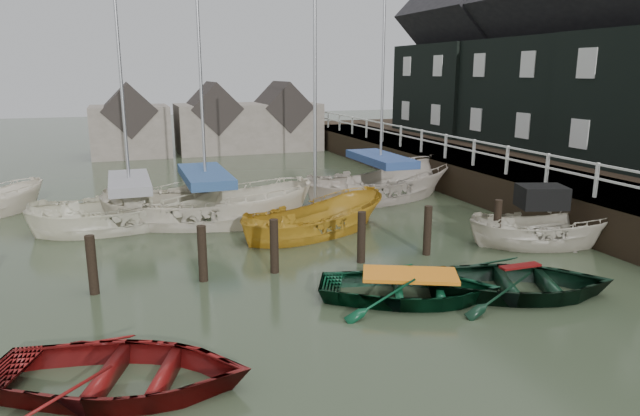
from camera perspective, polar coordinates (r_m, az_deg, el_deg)
name	(u,v)px	position (r m, az deg, el deg)	size (l,w,h in m)	color
ground	(365,311)	(12.44, 4.56, -10.26)	(120.00, 120.00, 0.00)	#2C3824
pier	(474,175)	(25.19, 15.15, 3.22)	(3.04, 32.00, 2.70)	black
land_strip	(576,183)	(28.78, 24.19, 2.30)	(14.00, 38.00, 1.50)	black
quay_houses	(614,55)	(27.40, 27.31, 13.47)	(6.52, 28.14, 10.01)	black
mooring_pilings	(278,253)	(14.56, -4.26, -4.55)	(13.72, 0.22, 1.80)	black
far_sheds	(210,123)	(36.93, -10.90, 8.38)	(14.00, 4.08, 4.39)	#665B51
rowboat_red	(122,389)	(10.18, -19.15, -16.76)	(3.01, 4.21, 0.87)	#5C0D0D
rowboat_green	(409,299)	(13.17, 8.90, -9.01)	(2.88, 4.03, 0.84)	#08331D
rowboat_dkgreen	(518,294)	(14.04, 19.16, -8.16)	(3.06, 4.29, 0.89)	black
motorboat	(542,243)	(18.00, 21.30, -3.28)	(4.69, 2.92, 2.62)	#BCB4A0
sailboat_a	(133,224)	(19.93, -18.24, -1.55)	(6.68, 3.41, 10.93)	beige
sailboat_b	(207,221)	(19.69, -11.19, -1.30)	(7.53, 4.54, 12.34)	silver
sailboat_c	(315,232)	(18.18, -0.48, -2.41)	(5.83, 3.76, 10.94)	#B48421
sailboat_d	(380,197)	(23.11, 5.99, 1.08)	(7.52, 4.30, 12.43)	#B9AC9E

